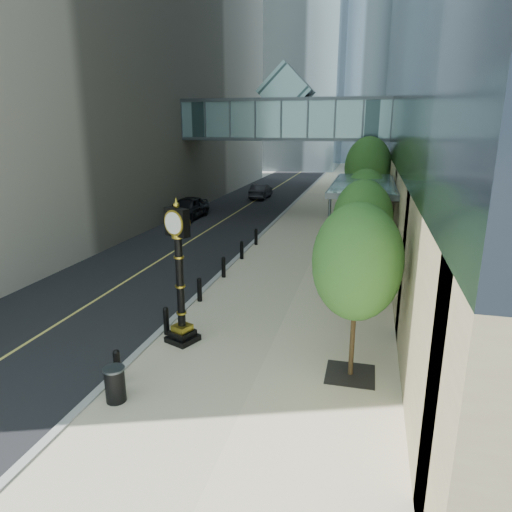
# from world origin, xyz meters

# --- Properties ---
(ground) EXTENTS (320.00, 320.00, 0.00)m
(ground) POSITION_xyz_m (0.00, 0.00, 0.00)
(ground) COLOR gray
(ground) RESTS_ON ground
(road) EXTENTS (8.00, 180.00, 0.02)m
(road) POSITION_xyz_m (-7.00, 40.00, 0.01)
(road) COLOR black
(road) RESTS_ON ground
(sidewalk) EXTENTS (8.00, 180.00, 0.06)m
(sidewalk) POSITION_xyz_m (1.00, 40.00, 0.03)
(sidewalk) COLOR #B9AE8E
(sidewalk) RESTS_ON ground
(curb) EXTENTS (0.25, 180.00, 0.07)m
(curb) POSITION_xyz_m (-3.00, 40.00, 0.04)
(curb) COLOR gray
(curb) RESTS_ON ground
(distant_tower_c) EXTENTS (22.00, 22.00, 65.00)m
(distant_tower_c) POSITION_xyz_m (-6.00, 120.00, 32.50)
(distant_tower_c) COLOR #ACCAD9
(distant_tower_c) RESTS_ON ground
(skywalk) EXTENTS (17.00, 4.20, 5.80)m
(skywalk) POSITION_xyz_m (-3.00, 28.00, 7.71)
(skywalk) COLOR #44696E
(skywalk) RESTS_ON ground
(entrance_canopy) EXTENTS (3.00, 8.00, 4.38)m
(entrance_canopy) POSITION_xyz_m (3.48, 14.00, 4.19)
(entrance_canopy) COLOR #383F44
(entrance_canopy) RESTS_ON ground
(bollard_row) EXTENTS (0.20, 16.20, 0.90)m
(bollard_row) POSITION_xyz_m (-2.70, 9.00, 0.51)
(bollard_row) COLOR black
(bollard_row) RESTS_ON sidewalk
(street_trees) EXTENTS (3.08, 28.62, 6.33)m
(street_trees) POSITION_xyz_m (3.60, 18.04, 3.80)
(street_trees) COLOR black
(street_trees) RESTS_ON sidewalk
(street_clock) EXTENTS (1.15, 1.15, 4.69)m
(street_clock) POSITION_xyz_m (-1.95, 3.82, 2.10)
(street_clock) COLOR black
(street_clock) RESTS_ON sidewalk
(trash_bin) EXTENTS (0.52, 0.52, 0.90)m
(trash_bin) POSITION_xyz_m (-2.29, 0.19, 0.51)
(trash_bin) COLOR black
(trash_bin) RESTS_ON sidewalk
(pedestrian) EXTENTS (0.59, 0.42, 1.52)m
(pedestrian) POSITION_xyz_m (4.13, 12.99, 0.82)
(pedestrian) COLOR #B9B6AA
(pedestrian) RESTS_ON sidewalk
(car_near) EXTENTS (2.18, 5.07, 1.71)m
(car_near) POSITION_xyz_m (-9.88, 23.78, 0.87)
(car_near) COLOR black
(car_near) RESTS_ON road
(car_far) EXTENTS (1.52, 4.34, 1.43)m
(car_far) POSITION_xyz_m (-6.80, 35.51, 0.73)
(car_far) COLOR black
(car_far) RESTS_ON road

